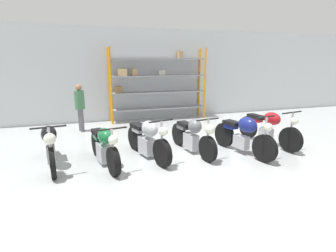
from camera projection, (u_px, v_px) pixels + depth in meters
name	position (u px, v px, depth m)	size (l,w,h in m)	color
ground_plane	(173.00, 157.00, 6.57)	(30.00, 30.00, 0.00)	#B2B7B7
back_wall	(135.00, 75.00, 10.46)	(30.00, 0.08, 3.60)	silver
shelving_rack	(156.00, 83.00, 10.42)	(3.89, 0.63, 2.84)	orange
motorcycle_black	(50.00, 144.00, 5.87)	(0.67, 2.11, 1.08)	black
motorcycle_green	(104.00, 146.00, 5.97)	(0.71, 1.96, 1.01)	black
motorcycle_silver	(148.00, 139.00, 6.41)	(0.79, 2.02, 1.07)	black
motorcycle_grey	(193.00, 135.00, 6.74)	(0.62, 2.06, 1.04)	black
motorcycle_blue	(244.00, 134.00, 6.65)	(0.73, 2.02, 1.10)	black
motorcycle_red	(268.00, 127.00, 7.42)	(0.70, 2.21, 1.07)	black
person_browsing	(80.00, 104.00, 8.76)	(0.40, 0.40, 1.60)	#595960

